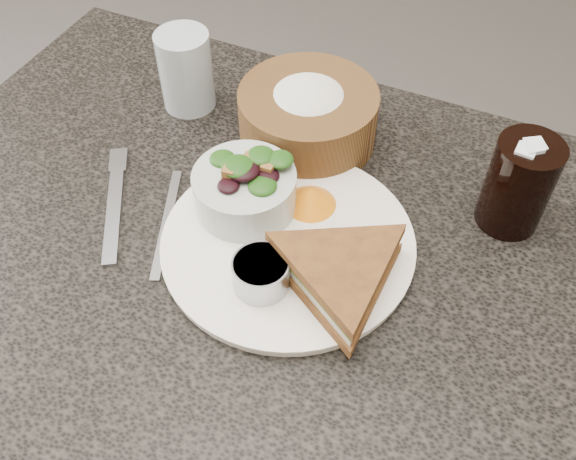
# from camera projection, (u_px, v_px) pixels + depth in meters

# --- Properties ---
(dining_table) EXTENTS (1.00, 0.70, 0.75)m
(dining_table) POSITION_uv_depth(u_px,v_px,m) (279.00, 399.00, 1.02)
(dining_table) COLOR black
(dining_table) RESTS_ON floor
(dinner_plate) EXTENTS (0.29, 0.29, 0.01)m
(dinner_plate) POSITION_uv_depth(u_px,v_px,m) (288.00, 243.00, 0.74)
(dinner_plate) COLOR white
(dinner_plate) RESTS_ON dining_table
(sandwich) EXTENTS (0.24, 0.24, 0.05)m
(sandwich) POSITION_uv_depth(u_px,v_px,m) (340.00, 274.00, 0.67)
(sandwich) COLOR brown
(sandwich) RESTS_ON dinner_plate
(salad_bowl) EXTENTS (0.13, 0.13, 0.07)m
(salad_bowl) POSITION_uv_depth(u_px,v_px,m) (244.00, 185.00, 0.74)
(salad_bowl) COLOR #B0BCB7
(salad_bowl) RESTS_ON dinner_plate
(dressing_ramekin) EXTENTS (0.08, 0.08, 0.04)m
(dressing_ramekin) POSITION_uv_depth(u_px,v_px,m) (261.00, 274.00, 0.68)
(dressing_ramekin) COLOR #999DA7
(dressing_ramekin) RESTS_ON dinner_plate
(orange_wedge) EXTENTS (0.08, 0.08, 0.03)m
(orange_wedge) POSITION_uv_depth(u_px,v_px,m) (311.00, 196.00, 0.76)
(orange_wedge) COLOR orange
(orange_wedge) RESTS_ON dinner_plate
(fork) EXTENTS (0.10, 0.16, 0.00)m
(fork) POSITION_uv_depth(u_px,v_px,m) (114.00, 209.00, 0.78)
(fork) COLOR #9DA1AB
(fork) RESTS_ON dining_table
(knife) EXTENTS (0.07, 0.16, 0.00)m
(knife) POSITION_uv_depth(u_px,v_px,m) (167.00, 223.00, 0.76)
(knife) COLOR gray
(knife) RESTS_ON dining_table
(bread_basket) EXTENTS (0.20, 0.20, 0.10)m
(bread_basket) POSITION_uv_depth(u_px,v_px,m) (308.00, 109.00, 0.82)
(bread_basket) COLOR brown
(bread_basket) RESTS_ON dining_table
(cola_glass) EXTENTS (0.10, 0.10, 0.13)m
(cola_glass) POSITION_uv_depth(u_px,v_px,m) (520.00, 181.00, 0.72)
(cola_glass) COLOR black
(cola_glass) RESTS_ON dining_table
(water_glass) EXTENTS (0.08, 0.08, 0.11)m
(water_glass) POSITION_uv_depth(u_px,v_px,m) (186.00, 71.00, 0.87)
(water_glass) COLOR #A1B0B9
(water_glass) RESTS_ON dining_table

